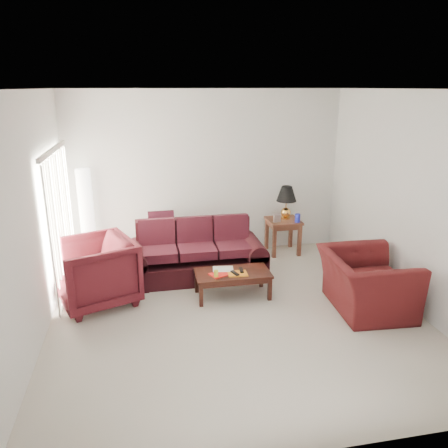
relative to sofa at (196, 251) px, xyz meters
name	(u,v)px	position (x,y,z in m)	size (l,w,h in m)	color
floor	(236,314)	(0.37, -1.33, -0.46)	(5.00, 5.00, 0.00)	#BBB09F
blinds	(60,223)	(-2.05, -0.03, 0.62)	(0.10, 2.00, 2.16)	silver
sofa	(196,251)	(0.00, 0.00, 0.00)	(2.24, 0.97, 0.92)	black
throw_pillow	(161,224)	(-0.51, 0.75, 0.27)	(0.45, 0.13, 0.45)	black
end_table	(283,236)	(1.76, 0.82, -0.13)	(0.60, 0.60, 0.65)	#52361C
table_lamp	(286,203)	(1.82, 0.87, 0.50)	(0.37, 0.37, 0.62)	gold
clock	(277,218)	(1.59, 0.70, 0.26)	(0.13, 0.05, 0.13)	#BCBCC1
blue_canister	(298,218)	(1.96, 0.62, 0.27)	(0.10, 0.10, 0.15)	#1921A5
picture_frame	(273,214)	(1.61, 0.97, 0.26)	(0.12, 0.02, 0.14)	silver
floor_lamp	(87,218)	(-1.77, 0.87, 0.41)	(0.28, 0.28, 1.75)	white
armchair_left	(95,272)	(-1.55, -0.62, 0.03)	(1.04, 1.07, 0.97)	#430F15
armchair_right	(366,282)	(2.19, -1.54, -0.05)	(1.25, 1.09, 0.81)	#3E0E0F
coffee_table	(233,284)	(0.44, -0.79, -0.26)	(1.12, 0.56, 0.39)	black
magazine_red	(220,274)	(0.24, -0.85, -0.06)	(0.28, 0.21, 0.02)	red
magazine_white	(223,269)	(0.32, -0.69, -0.06)	(0.30, 0.23, 0.02)	silver
magazine_orange	(238,274)	(0.49, -0.88, -0.06)	(0.28, 0.21, 0.02)	orange
remote_a	(235,273)	(0.45, -0.89, -0.04)	(0.05, 0.18, 0.02)	black
remote_b	(241,270)	(0.57, -0.81, -0.04)	(0.05, 0.18, 0.02)	black
yellow_glass	(216,274)	(0.16, -0.93, -0.01)	(0.06, 0.06, 0.11)	yellow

